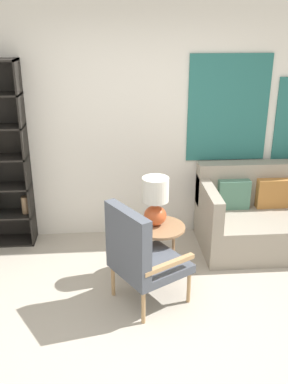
# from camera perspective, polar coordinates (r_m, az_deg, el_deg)

# --- Properties ---
(ground_plane) EXTENTS (14.00, 14.00, 0.00)m
(ground_plane) POSITION_cam_1_polar(r_m,az_deg,el_deg) (3.64, 0.74, -19.75)
(ground_plane) COLOR #B2A899
(wall_back) EXTENTS (6.40, 0.08, 2.70)m
(wall_back) POSITION_cam_1_polar(r_m,az_deg,el_deg) (4.86, -0.72, 9.30)
(wall_back) COLOR white
(wall_back) RESTS_ON ground_plane
(armchair) EXTENTS (0.80, 0.79, 0.97)m
(armchair) POSITION_cam_1_polar(r_m,az_deg,el_deg) (3.78, -0.66, -8.15)
(armchair) COLOR tan
(armchair) RESTS_ON ground_plane
(couch) EXTENTS (1.68, 0.91, 0.90)m
(couch) POSITION_cam_1_polar(r_m,az_deg,el_deg) (5.09, 16.93, -3.22)
(couch) COLOR #9E9384
(couch) RESTS_ON ground_plane
(side_table) EXTENTS (0.51, 0.51, 0.53)m
(side_table) POSITION_cam_1_polar(r_m,az_deg,el_deg) (4.25, 2.08, -5.28)
(side_table) COLOR #99704C
(side_table) RESTS_ON ground_plane
(table_lamp) EXTENTS (0.26, 0.26, 0.49)m
(table_lamp) POSITION_cam_1_polar(r_m,az_deg,el_deg) (4.15, 1.52, -1.00)
(table_lamp) COLOR #C65128
(table_lamp) RESTS_ON side_table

